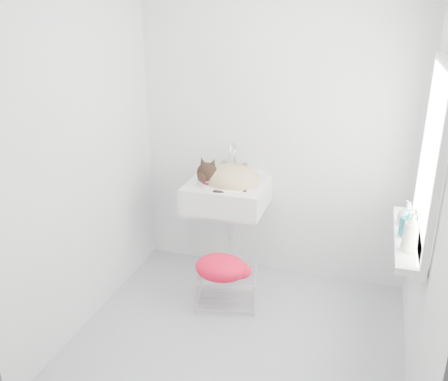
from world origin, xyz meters
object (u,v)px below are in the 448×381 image
(cat, at_px, (228,179))
(wire_rack, at_px, (227,287))
(sink, at_px, (227,183))
(bottle_a, at_px, (408,251))
(bottle_c, at_px, (406,224))
(bottle_b, at_px, (407,236))

(cat, distance_m, wire_rack, 0.83)
(sink, distance_m, bottle_a, 1.52)
(sink, height_order, wire_rack, sink)
(bottle_a, height_order, bottle_c, bottle_a)
(bottle_b, distance_m, bottle_c, 0.18)
(bottle_a, bearing_deg, wire_rack, 162.57)
(cat, xyz_separation_m, bottle_a, (1.30, -0.74, -0.04))
(cat, height_order, bottle_a, cat)
(bottle_a, bearing_deg, sink, 150.12)
(bottle_c, bearing_deg, cat, 164.21)
(sink, xyz_separation_m, bottle_c, (1.31, -0.39, 0.00))
(cat, xyz_separation_m, bottle_b, (1.30, -0.55, -0.04))
(sink, xyz_separation_m, wire_rack, (0.11, -0.38, -0.70))
(bottle_b, height_order, bottle_c, bottle_b)
(bottle_a, relative_size, bottle_b, 1.14)
(bottle_a, distance_m, bottle_c, 0.37)
(sink, bearing_deg, bottle_a, -29.88)
(sink, bearing_deg, bottle_c, -16.38)
(bottle_a, bearing_deg, bottle_c, 90.00)
(bottle_a, xyz_separation_m, bottle_c, (0.00, 0.37, 0.00))
(bottle_b, relative_size, bottle_c, 1.16)
(cat, relative_size, bottle_a, 2.47)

